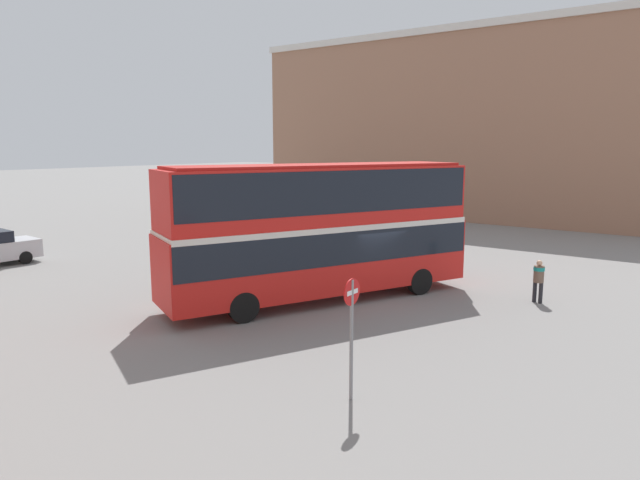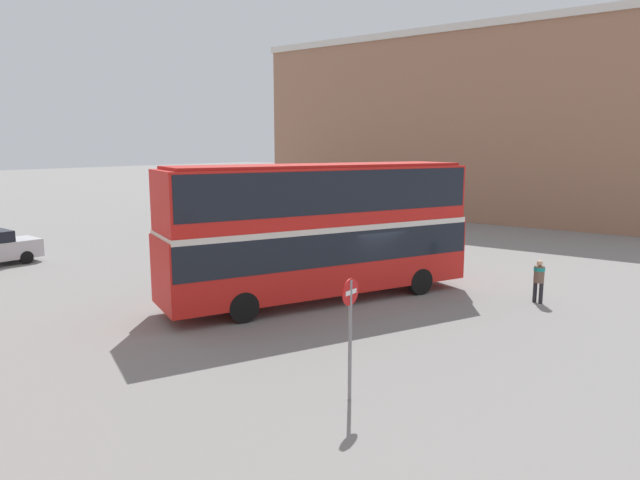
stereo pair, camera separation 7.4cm
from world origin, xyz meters
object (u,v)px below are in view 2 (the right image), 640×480
(double_decker_bus, at_px, (320,224))
(pedestrian_foreground, at_px, (539,277))
(no_entry_sign, at_px, (350,321))
(parked_car_kerb_far, at_px, (377,224))

(double_decker_bus, height_order, pedestrian_foreground, double_decker_bus)
(pedestrian_foreground, xyz_separation_m, no_entry_sign, (-10.46, 1.12, 0.86))
(double_decker_bus, height_order, parked_car_kerb_far, double_decker_bus)
(no_entry_sign, bearing_deg, pedestrian_foreground, -6.10)
(pedestrian_foreground, xyz_separation_m, parked_car_kerb_far, (9.39, 12.15, -0.17))
(pedestrian_foreground, relative_size, no_entry_sign, 0.56)
(double_decker_bus, bearing_deg, parked_car_kerb_far, 47.30)
(double_decker_bus, xyz_separation_m, no_entry_sign, (-6.23, -5.37, -0.98))
(double_decker_bus, height_order, no_entry_sign, double_decker_bus)
(pedestrian_foreground, bearing_deg, double_decker_bus, -41.36)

